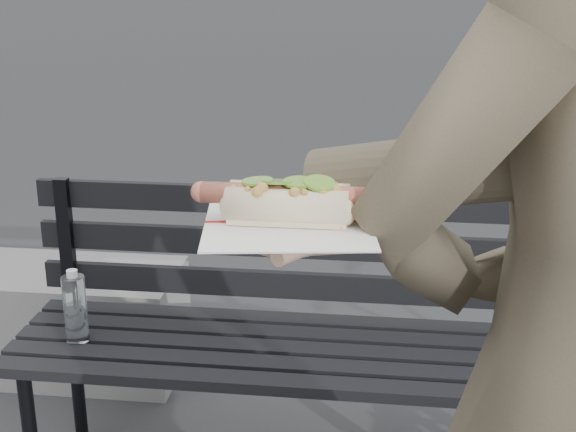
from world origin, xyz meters
TOP-DOWN VIEW (x-y plane):
  - park_bench at (-0.05, 1.04)m, footprint 1.50×0.44m
  - concrete_block at (-1.10, 1.59)m, footprint 1.20×0.40m
  - held_hotdog at (0.31, -0.05)m, footprint 0.62×0.32m

SIDE VIEW (x-z plane):
  - concrete_block at x=-1.10m, z-range 0.00..0.40m
  - park_bench at x=-0.05m, z-range 0.08..0.96m
  - held_hotdog at x=0.31m, z-range 1.16..1.36m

